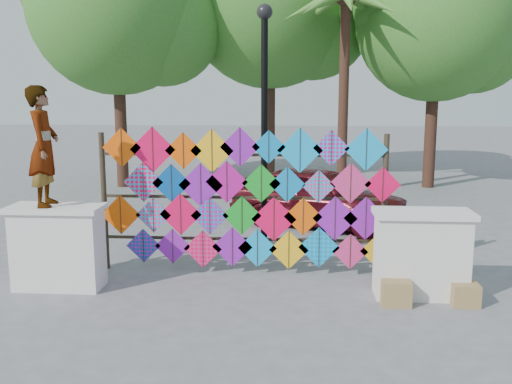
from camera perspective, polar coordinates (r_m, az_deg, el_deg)
ground at (r=8.86m, az=-1.87°, el=-9.49°), size 80.00×80.00×0.00m
parapet_left at (r=9.15m, az=-19.18°, el=-5.17°), size 1.40×0.65×1.28m
parapet_right at (r=8.63m, az=16.20°, el=-5.91°), size 1.40×0.65×1.28m
kite_rack at (r=9.22m, az=-0.90°, el=-0.78°), size 4.91×0.24×2.40m
tree_west at (r=18.26m, az=-13.49°, el=17.46°), size 5.85×5.20×8.01m
tree_mid at (r=19.54m, az=1.76°, el=18.40°), size 6.30×5.60×8.61m
tree_east at (r=18.43m, az=17.88°, el=15.96°), size 5.40×4.80×7.42m
palm_tree at (r=16.47m, az=8.95°, el=16.94°), size 3.62×3.62×5.83m
vendor_woman at (r=8.93m, az=-20.48°, el=4.29°), size 0.52×0.71×1.77m
sedan at (r=12.64m, az=6.33°, el=-0.44°), size 4.20×3.00×1.33m
lamppost at (r=10.32m, az=0.84°, el=8.57°), size 0.28×0.28×4.46m
cardboard_box_near at (r=8.36m, az=13.79°, el=-9.71°), size 0.40×0.36×0.36m
cardboard_box_far at (r=8.63m, az=20.13°, el=-9.56°), size 0.37×0.34×0.31m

